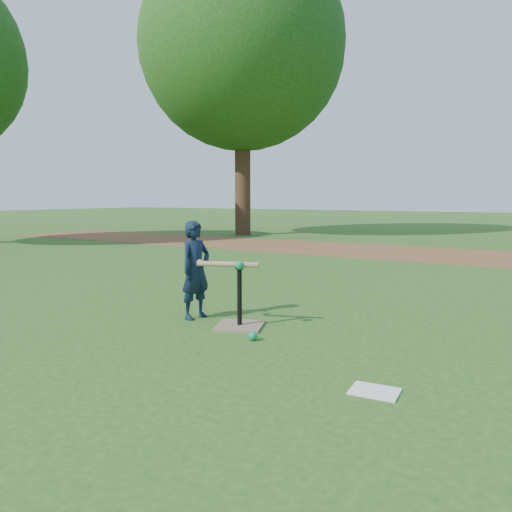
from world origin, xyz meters
The scene contains 8 objects.
ground centered at (0.00, 0.00, 0.00)m, with size 80.00×80.00×0.00m, color #285116.
dirt_strip centered at (0.00, 7.50, 0.01)m, with size 24.00×3.00×0.01m, color brown.
child centered at (-0.34, 0.39, 0.50)m, with size 0.36×0.24×0.99m, color #101D32.
wiffle_ball_ground centered at (0.58, 0.01, 0.04)m, with size 0.08×0.08×0.08m, color #0D954E.
clipboard centered at (1.85, -0.56, 0.01)m, with size 0.30×0.23×0.01m, color white.
batting_tee centered at (0.23, 0.33, 0.11)m, with size 0.55×0.55×0.61m.
swing_action centered at (0.12, 0.29, 0.60)m, with size 0.62×0.26×0.08m.
tree_left centered at (-6.00, 10.00, 5.87)m, with size 6.40×6.40×9.08m.
Camera 1 is at (2.79, -3.55, 1.23)m, focal length 35.00 mm.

